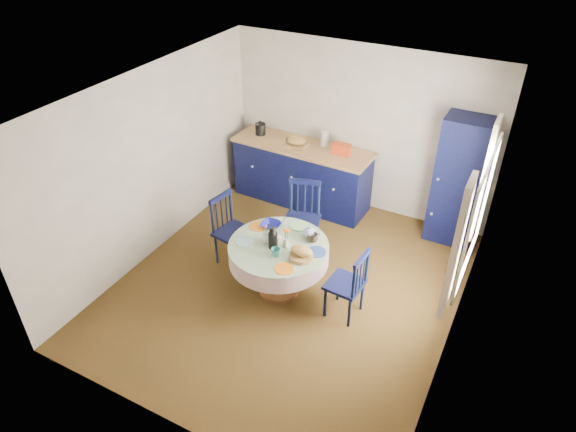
# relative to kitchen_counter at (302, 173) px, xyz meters

# --- Properties ---
(floor) EXTENTS (4.50, 4.50, 0.00)m
(floor) POSITION_rel_kitchen_counter_xyz_m (0.76, -1.90, -0.50)
(floor) COLOR black
(floor) RESTS_ON ground
(ceiling) EXTENTS (4.50, 4.50, 0.00)m
(ceiling) POSITION_rel_kitchen_counter_xyz_m (0.76, -1.90, 2.00)
(ceiling) COLOR white
(ceiling) RESTS_ON wall_back
(wall_back) EXTENTS (4.00, 0.02, 2.50)m
(wall_back) POSITION_rel_kitchen_counter_xyz_m (0.76, 0.35, 0.75)
(wall_back) COLOR white
(wall_back) RESTS_ON floor
(wall_left) EXTENTS (0.02, 4.50, 2.50)m
(wall_left) POSITION_rel_kitchen_counter_xyz_m (-1.24, -1.90, 0.75)
(wall_left) COLOR white
(wall_left) RESTS_ON floor
(wall_right) EXTENTS (0.02, 4.50, 2.50)m
(wall_right) POSITION_rel_kitchen_counter_xyz_m (2.76, -1.90, 0.75)
(wall_right) COLOR white
(wall_right) RESTS_ON floor
(window) EXTENTS (0.10, 1.74, 1.45)m
(window) POSITION_rel_kitchen_counter_xyz_m (2.72, -1.60, 1.03)
(window) COLOR white
(window) RESTS_ON wall_right
(kitchen_counter) EXTENTS (2.20, 0.75, 1.21)m
(kitchen_counter) POSITION_rel_kitchen_counter_xyz_m (0.00, 0.00, 0.00)
(kitchen_counter) COLOR black
(kitchen_counter) RESTS_ON floor
(pantry_cabinet) EXTENTS (0.65, 0.48, 1.83)m
(pantry_cabinet) POSITION_rel_kitchen_counter_xyz_m (2.31, 0.10, 0.42)
(pantry_cabinet) COLOR black
(pantry_cabinet) RESTS_ON floor
(dining_table) EXTENTS (1.20, 1.20, 1.00)m
(dining_table) POSITION_rel_kitchen_counter_xyz_m (0.71, -2.04, 0.11)
(dining_table) COLOR #502E17
(dining_table) RESTS_ON floor
(chair_left) EXTENTS (0.48, 0.50, 0.98)m
(chair_left) POSITION_rel_kitchen_counter_xyz_m (-0.15, -1.78, -0.00)
(chair_left) COLOR black
(chair_left) RESTS_ON floor
(chair_far) EXTENTS (0.57, 0.55, 1.04)m
(chair_far) POSITION_rel_kitchen_counter_xyz_m (0.58, -1.15, 0.03)
(chair_far) COLOR black
(chair_far) RESTS_ON floor
(chair_right) EXTENTS (0.43, 0.44, 0.93)m
(chair_right) POSITION_rel_kitchen_counter_xyz_m (1.60, -2.03, -0.03)
(chair_right) COLOR black
(chair_right) RESTS_ON floor
(mug_a) EXTENTS (0.13, 0.13, 0.10)m
(mug_a) POSITION_rel_kitchen_counter_xyz_m (0.54, -2.06, 0.28)
(mug_a) COLOR silver
(mug_a) RESTS_ON dining_table
(mug_b) EXTENTS (0.11, 0.11, 0.10)m
(mug_b) POSITION_rel_kitchen_counter_xyz_m (0.77, -2.24, 0.28)
(mug_b) COLOR #296E6D
(mug_b) RESTS_ON dining_table
(mug_c) EXTENTS (0.13, 0.13, 0.10)m
(mug_c) POSITION_rel_kitchen_counter_xyz_m (1.03, -1.80, 0.28)
(mug_c) COLOR black
(mug_c) RESTS_ON dining_table
(mug_d) EXTENTS (0.09, 0.09, 0.09)m
(mug_d) POSITION_rel_kitchen_counter_xyz_m (0.55, -1.64, 0.27)
(mug_d) COLOR silver
(mug_d) RESTS_ON dining_table
(cobalt_bowl) EXTENTS (0.24, 0.24, 0.06)m
(cobalt_bowl) POSITION_rel_kitchen_counter_xyz_m (0.45, -1.77, 0.26)
(cobalt_bowl) COLOR navy
(cobalt_bowl) RESTS_ON dining_table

